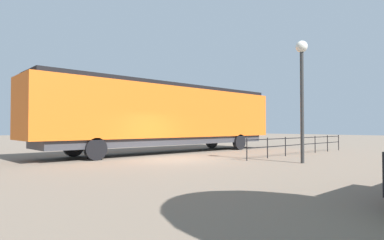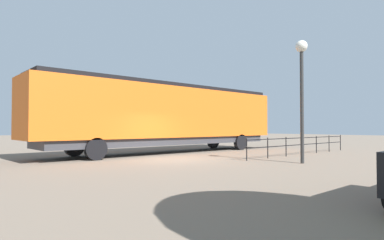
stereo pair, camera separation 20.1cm
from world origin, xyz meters
name	(u,v)px [view 1 (the left image)]	position (x,y,z in m)	size (l,w,h in m)	color
ground_plane	(174,159)	(0.00, 0.00, 0.00)	(120.00, 120.00, 0.00)	#756656
locomotive	(174,115)	(-3.56, 2.88, 2.40)	(3.03, 17.03, 4.29)	orange
lamp_post	(302,75)	(5.18, 3.23, 3.98)	(0.53, 0.53, 5.51)	#2D2D2D
platform_fence	(301,143)	(2.82, 7.41, 0.70)	(0.05, 10.34, 1.07)	black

